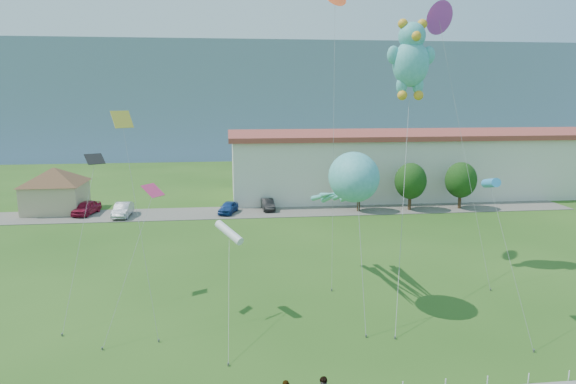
# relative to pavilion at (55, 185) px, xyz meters

# --- Properties ---
(ground) EXTENTS (160.00, 160.00, 0.00)m
(ground) POSITION_rel_pavilion_xyz_m (24.00, -38.00, -3.02)
(ground) COLOR #244C15
(ground) RESTS_ON ground
(parking_strip) EXTENTS (70.00, 6.00, 0.06)m
(parking_strip) POSITION_rel_pavilion_xyz_m (24.00, -3.00, -2.99)
(parking_strip) COLOR #59544C
(parking_strip) RESTS_ON ground
(hill_ridge) EXTENTS (160.00, 50.00, 25.00)m
(hill_ridge) POSITION_rel_pavilion_xyz_m (24.00, 82.00, 9.48)
(hill_ridge) COLOR slate
(hill_ridge) RESTS_ON ground
(pavilion) EXTENTS (9.20, 9.20, 5.00)m
(pavilion) POSITION_rel_pavilion_xyz_m (0.00, 0.00, 0.00)
(pavilion) COLOR tan
(pavilion) RESTS_ON ground
(warehouse) EXTENTS (61.00, 15.00, 8.20)m
(warehouse) POSITION_rel_pavilion_xyz_m (50.00, 6.00, 1.10)
(warehouse) COLOR beige
(warehouse) RESTS_ON ground
(tree_near) EXTENTS (3.60, 3.60, 5.47)m
(tree_near) POSITION_rel_pavilion_xyz_m (34.00, -4.00, 0.36)
(tree_near) COLOR #3F2B19
(tree_near) RESTS_ON ground
(tree_mid) EXTENTS (3.60, 3.60, 5.47)m
(tree_mid) POSITION_rel_pavilion_xyz_m (40.00, -4.00, 0.36)
(tree_mid) COLOR #3F2B19
(tree_mid) RESTS_ON ground
(tree_far) EXTENTS (3.60, 3.60, 5.47)m
(tree_far) POSITION_rel_pavilion_xyz_m (46.00, -4.00, 0.36)
(tree_far) COLOR #3F2B19
(tree_far) RESTS_ON ground
(parked_car_red) EXTENTS (2.71, 4.64, 1.48)m
(parked_car_red) POSITION_rel_pavilion_xyz_m (3.79, -2.08, -2.22)
(parked_car_red) COLOR maroon
(parked_car_red) RESTS_ON parking_strip
(parked_car_silver) EXTENTS (1.71, 4.52, 1.47)m
(parked_car_silver) POSITION_rel_pavilion_xyz_m (7.97, -3.59, -2.23)
(parked_car_silver) COLOR #A9AAB0
(parked_car_silver) RESTS_ON parking_strip
(parked_car_blue) EXTENTS (2.60, 4.05, 1.28)m
(parked_car_blue) POSITION_rel_pavilion_xyz_m (19.33, -3.33, -2.32)
(parked_car_blue) COLOR navy
(parked_car_blue) RESTS_ON parking_strip
(parked_car_black) EXTENTS (1.55, 3.83, 1.24)m
(parked_car_black) POSITION_rel_pavilion_xyz_m (23.82, -2.10, -2.35)
(parked_car_black) COLOR black
(parked_car_black) RESTS_ON parking_strip
(octopus_kite) EXTENTS (3.02, 11.07, 9.73)m
(octopus_kite) POSITION_rel_pavilion_xyz_m (26.93, -28.52, 4.50)
(octopus_kite) COLOR teal
(octopus_kite) RESTS_ON ground
(teddy_bear_kite) EXTENTS (6.52, 13.53, 18.47)m
(teddy_bear_kite) POSITION_rel_pavilion_xyz_m (32.93, -22.07, 12.71)
(teddy_bear_kite) COLOR teal
(teddy_bear_kite) RESTS_ON ground
(small_kite_cyan) EXTENTS (1.33, 4.89, 8.70)m
(small_kite_cyan) POSITION_rel_pavilion_xyz_m (33.93, -32.94, 5.18)
(small_kite_cyan) COLOR #2F8FD3
(small_kite_cyan) RESTS_ON ground
(small_kite_pink) EXTENTS (2.95, 5.69, 7.92)m
(small_kite_pink) POSITION_rel_pavilion_xyz_m (14.75, -29.28, 3.74)
(small_kite_pink) COLOR #D02E61
(small_kite_pink) RESTS_ON ground
(small_kite_black) EXTENTS (1.46, 7.23, 9.44)m
(small_kite_black) POSITION_rel_pavilion_xyz_m (10.82, -26.08, 5.02)
(small_kite_black) COLOR black
(small_kite_black) RESTS_ON ground
(small_kite_purple) EXTENTS (2.87, 7.29, 19.27)m
(small_kite_purple) POSITION_rel_pavilion_xyz_m (35.08, -21.97, 15.09)
(small_kite_purple) COLOR #D338E2
(small_kite_purple) RESTS_ON ground
(small_kite_yellow) EXTENTS (2.67, 4.53, 12.15)m
(small_kite_yellow) POSITION_rel_pavilion_xyz_m (13.78, -29.84, 7.36)
(small_kite_yellow) COLOR gold
(small_kite_yellow) RESTS_ON ground
(small_kite_white) EXTENTS (0.50, 7.67, 5.44)m
(small_kite_white) POSITION_rel_pavilion_xyz_m (19.41, -29.71, 1.94)
(small_kite_white) COLOR white
(small_kite_white) RESTS_ON ground
(small_kite_orange) EXTENTS (2.56, 8.97, 21.13)m
(small_kite_orange) POSITION_rel_pavilion_xyz_m (27.79, -19.15, 16.86)
(small_kite_orange) COLOR #FF521C
(small_kite_orange) RESTS_ON ground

